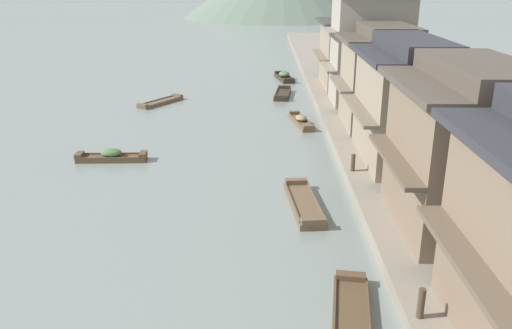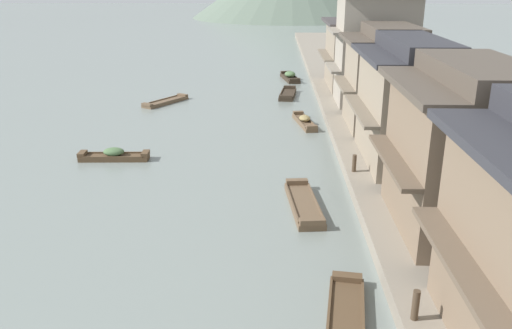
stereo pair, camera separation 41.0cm
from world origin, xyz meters
name	(u,v)px [view 2 (the right image)]	position (x,y,z in m)	size (l,w,h in m)	color
riverbank_right	(457,118)	(15.82, 30.00, 0.29)	(18.00, 110.00, 0.57)	gray
boat_moored_nearest	(114,156)	(-5.36, 21.47, 0.25)	(3.81, 1.05, 0.69)	brown
boat_moored_second	(166,102)	(-5.21, 35.03, 0.13)	(3.12, 4.21, 0.38)	brown
boat_moored_third	(304,204)	(4.62, 15.50, 0.16)	(1.58, 4.67, 0.48)	brown
boat_moored_far	(346,320)	(5.40, 7.48, 0.13)	(1.68, 4.47, 0.40)	brown
boat_midriver_drifting	(288,94)	(4.47, 37.94, 0.17)	(1.61, 4.34, 0.50)	#33281E
boat_midriver_upstream	(305,121)	(5.39, 29.09, 0.22)	(1.55, 4.20, 0.63)	brown
boat_upstream_distant	(290,77)	(4.87, 45.35, 0.30)	(1.89, 4.41, 0.82)	#33281E
house_waterfront_second	(472,150)	(10.36, 12.79, 3.57)	(6.02, 6.84, 6.14)	#75604C
house_waterfront_tall	(410,103)	(9.99, 20.31, 3.57)	(5.27, 7.62, 6.14)	gray
house_waterfront_narrow	(389,78)	(10.29, 26.91, 3.58)	(5.88, 6.20, 6.14)	gray
house_waterfront_far	(375,44)	(10.53, 33.27, 4.89)	(6.36, 5.50, 8.74)	gray
house_waterfront_end	(358,51)	(10.35, 39.55, 3.57)	(5.99, 7.96, 6.14)	gray
mooring_post_dock_near	(416,305)	(7.17, 6.98, 1.02)	(0.20, 0.20, 0.89)	#473828
mooring_post_dock_mid	(354,163)	(7.17, 18.55, 0.99)	(0.20, 0.20, 0.84)	#473828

